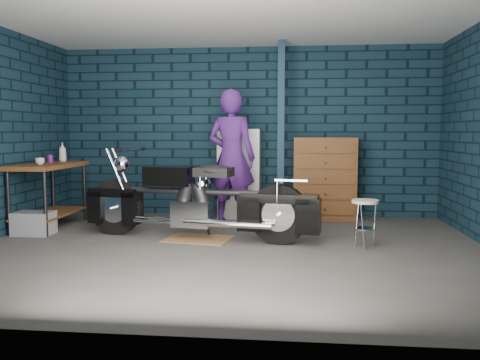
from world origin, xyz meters
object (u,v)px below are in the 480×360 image
object	(u,v)px
person	(231,157)
motorcycle	(198,194)
workbench	(50,196)
tool_chest	(324,178)
storage_bin	(34,223)
shop_stool	(365,224)
locker	(240,174)

from	to	relation	value
person	motorcycle	bearing A→B (deg)	89.58
workbench	person	bearing A→B (deg)	12.06
tool_chest	storage_bin	bearing A→B (deg)	-157.11
shop_stool	storage_bin	bearing A→B (deg)	175.75
workbench	motorcycle	distance (m)	2.31
storage_bin	shop_stool	world-z (taller)	shop_stool
workbench	tool_chest	bearing A→B (deg)	16.27
person	workbench	bearing A→B (deg)	26.28
workbench	motorcycle	xyz separation A→B (m)	(2.24, -0.56, 0.12)
storage_bin	shop_stool	xyz separation A→B (m)	(4.24, -0.31, 0.13)
storage_bin	shop_stool	distance (m)	4.25
tool_chest	shop_stool	bearing A→B (deg)	-79.66
person	tool_chest	world-z (taller)	person
locker	shop_stool	size ratio (longest dim) A/B	2.47
shop_stool	locker	bearing A→B (deg)	130.69
motorcycle	locker	xyz separation A→B (m)	(0.34, 1.69, 0.13)
workbench	locker	bearing A→B (deg)	23.84
motorcycle	tool_chest	distance (m)	2.37
storage_bin	shop_stool	bearing A→B (deg)	-4.25
person	tool_chest	bearing A→B (deg)	-142.27
storage_bin	locker	distance (m)	3.08
locker	tool_chest	xyz separation A→B (m)	(1.32, 0.00, -0.06)
locker	storage_bin	bearing A→B (deg)	-147.34
motorcycle	workbench	bearing A→B (deg)	175.75
person	shop_stool	distance (m)	2.31
workbench	locker	xyz separation A→B (m)	(2.58, 1.14, 0.24)
person	storage_bin	world-z (taller)	person
workbench	storage_bin	xyz separation A→B (m)	(0.02, -0.50, -0.30)
motorcycle	shop_stool	xyz separation A→B (m)	(2.02, -0.26, -0.29)
person	storage_bin	xyz separation A→B (m)	(-2.50, -1.04, -0.83)
workbench	tool_chest	size ratio (longest dim) A/B	1.11
motorcycle	person	world-z (taller)	person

